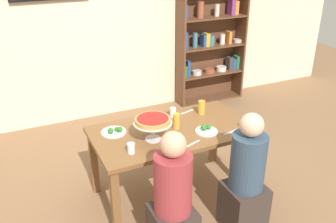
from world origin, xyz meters
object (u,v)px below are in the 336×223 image
object	(u,v)px
diner_near_right	(246,182)
dining_table	(172,138)
water_glass_clear_spare	(248,125)
deep_dish_pizza_stand	(153,122)
beer_glass_amber_short	(176,121)
cutlery_fork_near	(231,132)
water_glass_clear_near	(131,148)
cutlery_knife_near	(187,112)
cutlery_knife_far	(193,144)
cutlery_fork_far	(153,118)
beer_glass_amber_tall	(202,107)
salad_plate_far_diner	(114,131)
bookshelf	(211,31)
diner_near_left	(173,206)
salad_plate_near_diner	(206,130)
water_glass_clear_far	(173,112)

from	to	relation	value
diner_near_right	dining_table	bearing A→B (deg)	26.39
dining_table	water_glass_clear_spare	bearing A→B (deg)	-25.22
deep_dish_pizza_stand	beer_glass_amber_short	distance (m)	0.33
cutlery_fork_near	water_glass_clear_near	bearing A→B (deg)	165.72
cutlery_knife_near	cutlery_knife_far	world-z (taller)	same
water_glass_clear_spare	cutlery_fork_far	xyz separation A→B (m)	(-0.73, 0.62, -0.05)
cutlery_knife_near	beer_glass_amber_tall	bearing A→B (deg)	121.25
beer_glass_amber_tall	water_glass_clear_spare	bearing A→B (deg)	-65.79
salad_plate_far_diner	cutlery_knife_far	world-z (taller)	salad_plate_far_diner
water_glass_clear_spare	cutlery_fork_far	bearing A→B (deg)	139.73
deep_dish_pizza_stand	dining_table	bearing A→B (deg)	22.61
bookshelf	beer_glass_amber_tall	size ratio (longest dim) A/B	15.10
water_glass_clear_spare	cutlery_fork_far	distance (m)	0.96
salad_plate_far_diner	cutlery_fork_near	bearing A→B (deg)	-23.99
diner_near_left	beer_glass_amber_tall	xyz separation A→B (m)	(0.78, 0.93, 0.32)
salad_plate_far_diner	cutlery_fork_far	distance (m)	0.47
water_glass_clear_near	cutlery_knife_near	xyz separation A→B (m)	(0.82, 0.53, -0.04)
bookshelf	cutlery_knife_near	xyz separation A→B (m)	(-1.30, -1.72, -0.37)
salad_plate_near_diner	cutlery_knife_near	xyz separation A→B (m)	(0.04, 0.47, -0.02)
cutlery_fork_far	cutlery_knife_far	xyz separation A→B (m)	(0.12, -0.63, 0.00)
dining_table	cutlery_knife_far	bearing A→B (deg)	-81.56
dining_table	diner_near_left	world-z (taller)	diner_near_left
bookshelf	cutlery_fork_near	bearing A→B (deg)	-116.27
cutlery_knife_far	cutlery_fork_near	bearing A→B (deg)	-13.15
water_glass_clear_far	water_glass_clear_spare	distance (m)	0.77
deep_dish_pizza_stand	cutlery_fork_near	world-z (taller)	deep_dish_pizza_stand
water_glass_clear_far	dining_table	bearing A→B (deg)	-116.46
bookshelf	cutlery_knife_near	distance (m)	2.19
cutlery_fork_near	dining_table	bearing A→B (deg)	138.05
dining_table	deep_dish_pizza_stand	world-z (taller)	deep_dish_pizza_stand
dining_table	water_glass_clear_spare	distance (m)	0.74
salad_plate_far_diner	cutlery_fork_far	world-z (taller)	salad_plate_far_diner
bookshelf	water_glass_clear_near	world-z (taller)	bookshelf
cutlery_fork_near	diner_near_left	bearing A→B (deg)	-162.95
bookshelf	diner_near_left	world-z (taller)	bookshelf
bookshelf	water_glass_clear_near	bearing A→B (deg)	-133.28
water_glass_clear_spare	diner_near_right	bearing A→B (deg)	-125.02
bookshelf	beer_glass_amber_tall	xyz separation A→B (m)	(-1.19, -1.82, -0.30)
beer_glass_amber_tall	beer_glass_amber_short	xyz separation A→B (m)	(-0.38, -0.18, 0.00)
diner_near_right	deep_dish_pizza_stand	size ratio (longest dim) A/B	3.27
dining_table	beer_glass_amber_short	bearing A→B (deg)	12.17
water_glass_clear_near	cutlery_fork_far	world-z (taller)	water_glass_clear_near
bookshelf	water_glass_clear_near	xyz separation A→B (m)	(-2.12, -2.25, -0.33)
salad_plate_near_diner	cutlery_knife_near	bearing A→B (deg)	84.79
cutlery_knife_far	diner_near_right	bearing A→B (deg)	-70.79
salad_plate_far_diner	cutlery_knife_near	size ratio (longest dim) A/B	1.32
beer_glass_amber_tall	cutlery_knife_far	xyz separation A→B (m)	(-0.38, -0.51, -0.07)
salad_plate_far_diner	water_glass_clear_near	distance (m)	0.41
beer_glass_amber_short	cutlery_fork_far	bearing A→B (deg)	112.28
beer_glass_amber_tall	salad_plate_near_diner	bearing A→B (deg)	-113.18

